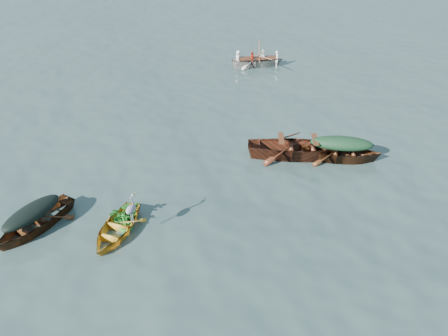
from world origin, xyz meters
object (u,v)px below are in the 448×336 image
object	(u,v)px
green_tarp_boat	(339,160)
open_wooden_boat	(296,157)
yellow_dinghy	(117,234)
dark_covered_boat	(36,228)
rowed_boat	(257,66)
heron	(131,213)

from	to	relation	value
green_tarp_boat	open_wooden_boat	xyz separation A→B (m)	(-1.52, -0.50, 0.00)
yellow_dinghy	dark_covered_boat	bearing A→B (deg)	-169.97
rowed_boat	heron	size ratio (longest dim) A/B	4.50
open_wooden_boat	heron	distance (m)	7.07
yellow_dinghy	dark_covered_boat	world-z (taller)	dark_covered_boat
yellow_dinghy	heron	xyz separation A→B (m)	(0.53, 0.15, 0.84)
open_wooden_boat	rowed_boat	bearing A→B (deg)	8.40
rowed_boat	dark_covered_boat	bearing A→B (deg)	145.50
green_tarp_boat	heron	xyz separation A→B (m)	(-4.42, -6.89, 0.84)
dark_covered_boat	heron	xyz separation A→B (m)	(2.86, 1.02, 0.84)
yellow_dinghy	green_tarp_boat	size ratio (longest dim) A/B	0.69
open_wooden_boat	yellow_dinghy	bearing A→B (deg)	130.33
yellow_dinghy	rowed_boat	distance (m)	15.43
dark_covered_boat	heron	size ratio (longest dim) A/B	3.90
green_tarp_boat	dark_covered_boat	bearing A→B (deg)	119.22
dark_covered_boat	green_tarp_boat	xyz separation A→B (m)	(7.28, 7.90, 0.00)
green_tarp_boat	rowed_boat	bearing A→B (deg)	20.72
green_tarp_boat	open_wooden_boat	world-z (taller)	open_wooden_boat
green_tarp_boat	open_wooden_boat	distance (m)	1.60
yellow_dinghy	green_tarp_boat	xyz separation A→B (m)	(4.95, 7.04, 0.00)
heron	rowed_boat	bearing A→B (deg)	88.09
dark_covered_boat	heron	distance (m)	3.15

